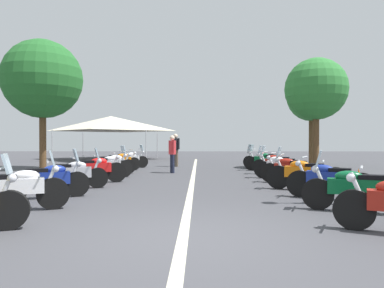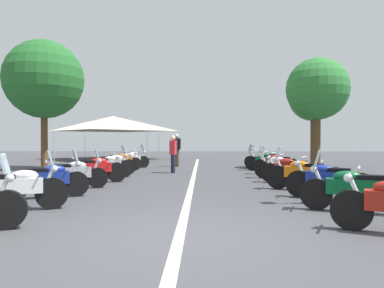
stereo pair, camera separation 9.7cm
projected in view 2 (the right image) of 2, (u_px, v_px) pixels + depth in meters
ground_plane at (179, 238)px, 5.10m from camera, size 80.00×80.00×0.00m
lane_centre_stripe at (193, 181)px, 12.32m from camera, size 27.87×0.16×0.01m
motorcycle_left_row_1 at (16, 188)px, 7.00m from camera, size 1.01×1.88×1.21m
motorcycle_left_row_2 at (48, 179)px, 8.60m from camera, size 1.07×1.85×1.20m
motorcycle_left_row_3 at (72, 173)px, 10.23m from camera, size 0.97×2.02×1.19m
motorcycle_left_row_4 at (94, 169)px, 11.66m from camera, size 1.02×2.03×1.01m
motorcycle_left_row_5 at (107, 165)px, 13.17m from camera, size 1.22×1.80×1.22m
motorcycle_left_row_6 at (113, 163)px, 14.68m from camera, size 0.95×1.90×0.98m
motorcycle_left_row_7 at (121, 161)px, 16.37m from camera, size 1.10×1.82×0.98m
motorcycle_left_row_8 at (129, 159)px, 17.90m from camera, size 1.12×1.95×1.19m
motorcycle_right_row_1 at (356, 188)px, 6.91m from camera, size 0.98×2.06×1.21m
motorcycle_right_row_2 at (328, 180)px, 8.44m from camera, size 1.10×1.89×1.01m
motorcycle_right_row_3 at (305, 173)px, 9.92m from camera, size 1.04×2.11×1.23m
motorcycle_right_row_4 at (291, 169)px, 11.53m from camera, size 1.08×1.91×1.00m
motorcycle_right_row_5 at (281, 166)px, 12.94m from camera, size 0.97×1.93×1.21m
motorcycle_right_row_6 at (277, 163)px, 14.46m from camera, size 1.02×1.96×1.20m
motorcycle_right_row_7 at (267, 161)px, 16.21m from camera, size 1.12×2.00×1.22m
motorcycle_right_row_8 at (264, 159)px, 17.56m from camera, size 1.24×1.93×1.20m
traffic_cone_0 at (359, 180)px, 10.02m from camera, size 0.36×0.36×0.61m
bystander_1 at (173, 151)px, 15.28m from camera, size 0.50×0.32×1.61m
bystander_2 at (177, 147)px, 18.93m from camera, size 0.34×0.46×1.75m
roadside_tree_0 at (317, 89)px, 17.61m from camera, size 3.07×3.07×5.50m
roadside_tree_1 at (313, 97)px, 20.78m from camera, size 2.87×2.87×5.41m
roadside_tree_2 at (44, 80)px, 17.21m from camera, size 3.78×3.78×6.25m
event_tent at (113, 124)px, 26.40m from camera, size 6.89×6.89×3.20m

